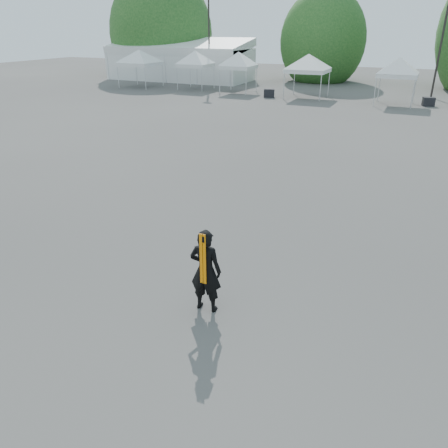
% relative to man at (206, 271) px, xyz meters
% --- Properties ---
extents(ground, '(120.00, 120.00, 0.00)m').
position_rel_man_xyz_m(ground, '(0.65, 1.50, -0.90)').
color(ground, '#474442').
rests_on(ground, ground).
extents(marquee, '(15.00, 6.25, 4.23)m').
position_rel_man_xyz_m(marquee, '(-21.35, 36.50, 1.07)').
color(marquee, white).
rests_on(marquee, ground).
extents(light_pole_west, '(0.60, 0.25, 10.30)m').
position_rel_man_xyz_m(light_pole_west, '(-17.35, 35.50, 4.87)').
color(light_pole_west, black).
rests_on(light_pole_west, ground).
extents(light_pole_east, '(0.60, 0.25, 9.80)m').
position_rel_man_xyz_m(light_pole_east, '(3.65, 33.50, 4.62)').
color(light_pole_east, black).
rests_on(light_pole_east, ground).
extents(tree_far_w, '(4.80, 4.80, 7.30)m').
position_rel_man_xyz_m(tree_far_w, '(-25.35, 39.50, 3.64)').
color(tree_far_w, '#382314').
rests_on(tree_far_w, ground).
extents(tree_mid_w, '(4.16, 4.16, 6.33)m').
position_rel_man_xyz_m(tree_mid_w, '(-7.35, 41.50, 3.03)').
color(tree_mid_w, '#382314').
rests_on(tree_mid_w, ground).
extents(tent_a, '(4.52, 4.52, 3.88)m').
position_rel_man_xyz_m(tent_a, '(-21.68, 29.56, 2.16)').
color(tent_a, silver).
rests_on(tent_a, ground).
extents(tent_b, '(3.80, 3.80, 3.88)m').
position_rel_man_xyz_m(tent_b, '(-16.21, 30.34, 2.16)').
color(tent_b, silver).
rests_on(tent_b, ground).
extents(tent_c, '(3.74, 3.74, 3.88)m').
position_rel_man_xyz_m(tent_c, '(-11.91, 30.10, 2.16)').
color(tent_c, silver).
rests_on(tent_c, ground).
extents(tent_d, '(4.43, 4.43, 3.88)m').
position_rel_man_xyz_m(tent_d, '(-5.67, 29.52, 2.16)').
color(tent_d, silver).
rests_on(tent_d, ground).
extents(tent_e, '(3.87, 3.87, 3.88)m').
position_rel_man_xyz_m(tent_e, '(1.16, 28.69, 2.16)').
color(tent_e, silver).
rests_on(tent_e, ground).
extents(man, '(0.68, 0.48, 1.79)m').
position_rel_man_xyz_m(man, '(0.00, 0.00, 0.00)').
color(man, black).
rests_on(man, ground).
extents(crate_west, '(1.02, 0.91, 0.66)m').
position_rel_man_xyz_m(crate_west, '(-8.44, 28.37, -0.56)').
color(crate_west, black).
rests_on(crate_west, ground).
extents(crate_mid, '(0.92, 0.79, 0.62)m').
position_rel_man_xyz_m(crate_mid, '(3.52, 29.07, -0.59)').
color(crate_mid, black).
rests_on(crate_mid, ground).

